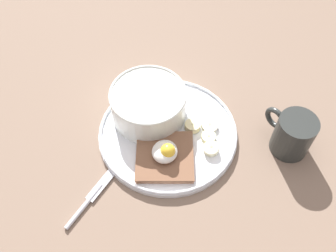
% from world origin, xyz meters
% --- Properties ---
extents(ground_plane, '(1.20, 1.20, 0.02)m').
position_xyz_m(ground_plane, '(0.00, 0.00, 0.01)').
color(ground_plane, '#796352').
rests_on(ground_plane, ground).
extents(plate, '(0.27, 0.27, 0.02)m').
position_xyz_m(plate, '(0.00, 0.00, 0.03)').
color(plate, white).
rests_on(plate, ground_plane).
extents(oatmeal_bowl, '(0.15, 0.15, 0.07)m').
position_xyz_m(oatmeal_bowl, '(-0.03, -0.05, 0.06)').
color(oatmeal_bowl, white).
rests_on(oatmeal_bowl, plate).
extents(toast_slice, '(0.13, 0.13, 0.01)m').
position_xyz_m(toast_slice, '(0.06, 0.01, 0.04)').
color(toast_slice, brown).
rests_on(toast_slice, plate).
extents(poached_egg, '(0.05, 0.05, 0.03)m').
position_xyz_m(poached_egg, '(0.06, 0.01, 0.06)').
color(poached_egg, white).
rests_on(poached_egg, toast_slice).
extents(banana_slice_front, '(0.04, 0.03, 0.01)m').
position_xyz_m(banana_slice_front, '(-0.02, 0.04, 0.04)').
color(banana_slice_front, beige).
rests_on(banana_slice_front, plate).
extents(banana_slice_left, '(0.04, 0.04, 0.02)m').
position_xyz_m(banana_slice_left, '(0.02, 0.09, 0.04)').
color(banana_slice_left, beige).
rests_on(banana_slice_left, plate).
extents(banana_slice_back, '(0.05, 0.05, 0.01)m').
position_xyz_m(banana_slice_back, '(-0.04, 0.07, 0.04)').
color(banana_slice_back, '#EEEAC8').
rests_on(banana_slice_back, plate).
extents(banana_slice_right, '(0.04, 0.04, 0.01)m').
position_xyz_m(banana_slice_right, '(-0.01, 0.08, 0.03)').
color(banana_slice_right, beige).
rests_on(banana_slice_right, plate).
extents(coffee_mug, '(0.08, 0.09, 0.08)m').
position_xyz_m(coffee_mug, '(-0.04, 0.22, 0.06)').
color(coffee_mug, '#2B2F2E').
rests_on(coffee_mug, ground_plane).
extents(knife, '(0.13, 0.05, 0.01)m').
position_xyz_m(knife, '(0.17, -0.09, 0.02)').
color(knife, silver).
rests_on(knife, ground_plane).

